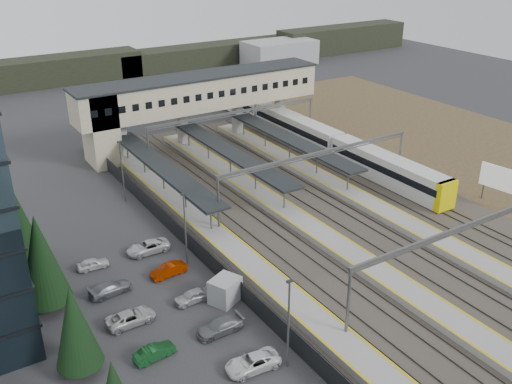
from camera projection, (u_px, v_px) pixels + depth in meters
ground at (307, 287)px, 55.34m from camera, size 220.00×220.00×0.00m
conifer_row at (90, 351)px, 39.68m from camera, size 4.42×49.82×9.50m
car_park at (217, 372)px, 43.83m from camera, size 10.70×44.72×1.28m
lampposts at (228, 267)px, 50.61m from camera, size 0.50×53.25×8.07m
fence at (223, 274)px, 55.61m from camera, size 0.08×90.00×2.00m
relay_cabin_far at (225, 290)px, 52.72m from camera, size 3.30×3.09×2.41m
rail_corridor at (347, 238)px, 63.60m from camera, size 34.00×90.00×0.92m
canopies at (230, 152)px, 77.84m from camera, size 23.10×30.00×3.28m
footbridge at (185, 98)px, 88.02m from camera, size 40.40×6.40×11.20m
gantries at (382, 192)px, 60.97m from camera, size 28.40×62.28×7.17m
train at (298, 129)px, 92.63m from camera, size 2.98×62.19×3.75m
billboard at (503, 181)px, 70.27m from camera, size 1.05×5.95×5.10m
treeline_far at (155, 61)px, 136.53m from camera, size 170.00×19.00×7.00m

